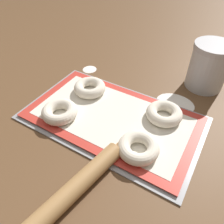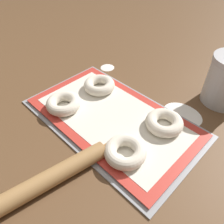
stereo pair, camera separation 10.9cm
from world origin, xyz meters
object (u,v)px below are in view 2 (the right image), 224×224
object	(u,v)px
bagel_back_left	(99,85)
rolling_pin	(46,180)
bagel_front_right	(125,152)
baking_tray	(112,118)
bagel_back_right	(164,123)
bagel_front_left	(63,103)

from	to	relation	value
bagel_back_left	rolling_pin	distance (m)	0.35
bagel_front_right	rolling_pin	distance (m)	0.18
baking_tray	bagel_back_left	bearing A→B (deg)	152.66
bagel_front_right	bagel_back_right	world-z (taller)	same
bagel_back_left	rolling_pin	bearing A→B (deg)	-61.53
bagel_front_left	bagel_back_right	world-z (taller)	same
bagel_front_left	bagel_back_right	bearing A→B (deg)	29.40
baking_tray	bagel_front_right	bearing A→B (deg)	-32.36
bagel_front_left	rolling_pin	distance (m)	0.24
bagel_front_right	baking_tray	bearing A→B (deg)	147.64
rolling_pin	bagel_front_right	bearing A→B (deg)	67.34
bagel_front_right	rolling_pin	bearing A→B (deg)	-112.66
bagel_front_right	bagel_back_right	bearing A→B (deg)	86.16
baking_tray	bagel_front_right	distance (m)	0.14
bagel_front_right	bagel_back_left	size ratio (longest dim) A/B	1.00
baking_tray	bagel_back_left	distance (m)	0.14
rolling_pin	bagel_back_left	bearing A→B (deg)	118.47
bagel_back_left	bagel_back_right	bearing A→B (deg)	1.68
bagel_back_left	rolling_pin	world-z (taller)	bagel_back_left
bagel_back_left	baking_tray	bearing A→B (deg)	-27.34
baking_tray	bagel_back_right	size ratio (longest dim) A/B	4.97
bagel_back_left	bagel_back_right	size ratio (longest dim) A/B	1.00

